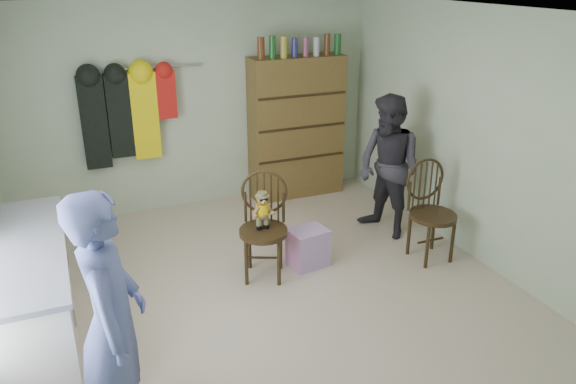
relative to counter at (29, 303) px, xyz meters
name	(u,v)px	position (x,y,z in m)	size (l,w,h in m)	color
ground_plane	(271,300)	(1.95, 0.00, -0.47)	(5.00, 5.00, 0.00)	beige
room_walls	(247,117)	(1.95, 0.53, 1.11)	(5.00, 5.00, 5.00)	beige
counter	(29,303)	(0.00, 0.00, 0.00)	(0.64, 1.86, 0.94)	silver
chair_front	(263,219)	(2.06, 0.48, 0.11)	(0.61, 0.61, 1.04)	#2E2110
chair_far	(430,207)	(3.75, 0.17, 0.08)	(0.46, 0.46, 1.04)	#2E2110
striped_bag	(308,248)	(2.53, 0.47, -0.28)	(0.37, 0.29, 0.39)	pink
person_left	(112,323)	(0.52, -1.09, 0.38)	(0.62, 0.41, 1.71)	#525C97
person_right	(389,167)	(3.64, 0.80, 0.32)	(0.77, 0.60, 1.58)	#2D2B33
dresser	(296,127)	(3.20, 2.30, 0.44)	(1.20, 0.39, 2.07)	brown
coat_rack	(126,115)	(1.12, 2.38, 0.78)	(1.42, 0.12, 1.09)	#99999E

